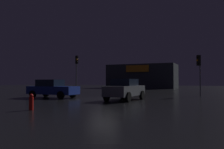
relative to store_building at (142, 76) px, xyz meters
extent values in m
plane|color=black|center=(5.55, -29.91, -2.48)|extent=(120.00, 120.00, 0.00)
cube|color=#33383D|center=(0.00, 0.01, 0.00)|extent=(14.11, 6.63, 4.95)
cube|color=orange|center=(0.00, -3.45, 1.49)|extent=(4.70, 0.24, 1.36)
cylinder|color=#595B60|center=(12.70, -23.21, -0.49)|extent=(0.10, 0.10, 3.99)
cube|color=black|center=(12.58, -23.32, 0.99)|extent=(0.41, 0.41, 1.03)
sphere|color=black|center=(12.46, -23.43, 1.30)|extent=(0.20, 0.20, 0.20)
sphere|color=orange|center=(12.46, -23.43, 0.99)|extent=(0.20, 0.20, 0.20)
sphere|color=black|center=(12.46, -23.43, 0.68)|extent=(0.20, 0.20, 0.20)
cylinder|color=#595B60|center=(-1.65, -22.99, -0.18)|extent=(0.13, 0.13, 4.60)
cube|color=black|center=(-1.54, -23.10, 1.62)|extent=(0.41, 0.41, 0.98)
sphere|color=black|center=(-1.43, -23.21, 1.92)|extent=(0.20, 0.20, 0.20)
sphere|color=orange|center=(-1.43, -23.21, 1.62)|extent=(0.20, 0.20, 0.20)
sphere|color=black|center=(-1.43, -23.21, 1.33)|extent=(0.20, 0.20, 0.20)
cube|color=navy|center=(1.06, -30.88, -1.82)|extent=(4.54, 1.73, 0.69)
cube|color=black|center=(0.76, -30.87, -1.18)|extent=(2.03, 1.54, 0.58)
cylinder|color=black|center=(2.57, -30.05, -2.16)|extent=(0.64, 0.23, 0.64)
cylinder|color=black|center=(2.55, -31.73, -2.16)|extent=(0.64, 0.23, 0.64)
cylinder|color=black|center=(-0.42, -30.02, -2.16)|extent=(0.64, 0.23, 0.64)
cylinder|color=black|center=(-0.44, -31.70, -2.16)|extent=(0.64, 0.23, 0.64)
cube|color=slate|center=(7.72, -30.68, -1.76)|extent=(1.96, 4.25, 0.74)
cube|color=black|center=(7.72, -30.74, -1.13)|extent=(1.64, 1.91, 0.52)
cylinder|color=black|center=(8.49, -32.11, -2.13)|extent=(0.26, 0.72, 0.70)
cylinder|color=black|center=(6.79, -32.00, -2.13)|extent=(0.26, 0.72, 0.70)
cylinder|color=black|center=(8.66, -29.37, -2.13)|extent=(0.26, 0.72, 0.70)
cylinder|color=black|center=(6.96, -29.26, -2.13)|extent=(0.26, 0.72, 0.70)
cylinder|color=red|center=(5.55, -38.14, -2.15)|extent=(0.22, 0.22, 0.65)
sphere|color=red|center=(5.55, -38.14, -1.76)|extent=(0.20, 0.20, 0.20)
camera|label=1|loc=(13.86, -46.85, -1.04)|focal=36.41mm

